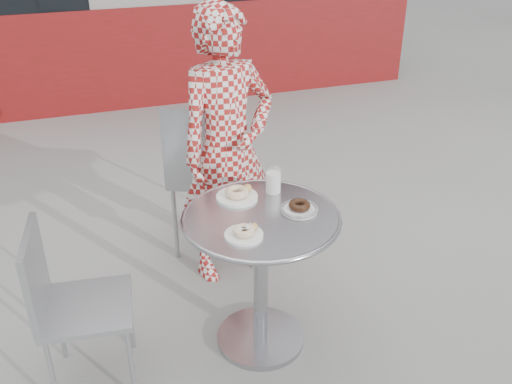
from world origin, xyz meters
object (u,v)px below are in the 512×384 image
object	(u,v)px
chair_far	(213,202)
milk_cup	(273,181)
plate_near	(244,232)
plate_checker	(299,208)
seated_person	(227,149)
chair_left	(89,336)
plate_far	(238,194)
bistro_table	(261,249)

from	to	relation	value
chair_far	milk_cup	size ratio (longest dim) A/B	8.01
plate_near	milk_cup	world-z (taller)	milk_cup
plate_near	plate_checker	size ratio (longest dim) A/B	0.96
chair_far	plate_near	distance (m)	1.16
seated_person	plate_near	bearing A→B (deg)	-116.19
plate_checker	chair_left	bearing A→B (deg)	178.31
seated_person	plate_far	xyz separation A→B (m)	(-0.09, -0.47, -0.02)
chair_left	plate_near	distance (m)	0.86
bistro_table	plate_checker	distance (m)	0.26
plate_far	plate_near	size ratio (longest dim) A/B	1.20
chair_left	seated_person	bearing A→B (deg)	-45.91
plate_near	plate_checker	xyz separation A→B (m)	(0.30, 0.12, -0.00)
chair_left	plate_near	bearing A→B (deg)	-95.47
seated_person	plate_near	distance (m)	0.81
chair_left	plate_far	distance (m)	0.92
seated_person	milk_cup	world-z (taller)	seated_person
bistro_table	plate_checker	world-z (taller)	plate_checker
bistro_table	chair_left	world-z (taller)	chair_left
plate_far	plate_near	world-z (taller)	plate_far
milk_cup	plate_near	bearing A→B (deg)	-127.48
bistro_table	milk_cup	xyz separation A→B (m)	(0.13, 0.19, 0.23)
chair_left	plate_far	world-z (taller)	chair_left
plate_checker	seated_person	bearing A→B (deg)	101.92
bistro_table	seated_person	distance (m)	0.70
plate_near	chair_far	bearing A→B (deg)	82.81
chair_left	plate_far	bearing A→B (deg)	-70.12
seated_person	milk_cup	bearing A→B (deg)	-93.69
plate_near	plate_far	bearing A→B (deg)	77.66
chair_left	plate_near	size ratio (longest dim) A/B	4.88
bistro_table	chair_far	size ratio (longest dim) A/B	0.75
bistro_table	plate_far	size ratio (longest dim) A/B	3.71
chair_left	plate_near	xyz separation A→B (m)	(0.69, -0.15, 0.50)
plate_far	seated_person	bearing A→B (deg)	79.37
plate_near	plate_checker	bearing A→B (deg)	22.02
milk_cup	chair_far	bearing A→B (deg)	98.84
bistro_table	plate_checker	xyz separation A→B (m)	(0.18, -0.01, 0.19)
chair_far	plate_near	bearing A→B (deg)	107.77
bistro_table	plate_near	distance (m)	0.26
plate_checker	milk_cup	bearing A→B (deg)	103.61
plate_far	plate_checker	distance (m)	0.31
plate_far	milk_cup	distance (m)	0.18
plate_far	plate_near	xyz separation A→B (m)	(-0.07, -0.32, -0.00)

